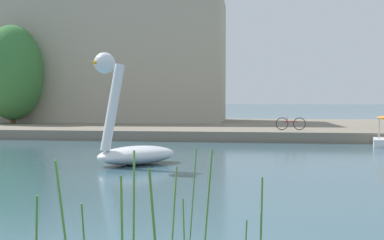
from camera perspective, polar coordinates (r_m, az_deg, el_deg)
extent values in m
cube|color=slate|center=(39.00, 5.44, -0.77)|extent=(121.56, 21.32, 0.55)
ellipsoid|color=white|center=(18.60, -5.77, -3.68)|extent=(3.03, 3.24, 0.63)
cylinder|color=white|center=(17.96, -8.31, 1.30)|extent=(0.82, 0.90, 2.88)
sphere|color=white|center=(17.84, -9.14, 5.91)|extent=(0.96, 0.96, 0.68)
cone|color=yellow|center=(17.70, -9.89, 5.93)|extent=(0.58, 0.59, 0.38)
cylinder|color=#B7B7BF|center=(27.91, 18.94, -0.76)|extent=(0.04, 0.04, 0.99)
cylinder|color=#B7B7BF|center=(27.02, 18.99, -0.85)|extent=(0.04, 0.04, 0.99)
cylinder|color=#4C3823|center=(40.73, -18.21, 1.41)|extent=(0.38, 0.38, 2.52)
ellipsoid|color=#387538|center=(40.78, -18.25, 4.73)|extent=(5.98, 6.03, 6.74)
torus|color=black|center=(30.70, 11.16, -0.39)|extent=(0.69, 0.16, 0.69)
torus|color=black|center=(30.51, 9.39, -0.39)|extent=(0.69, 0.16, 0.69)
cube|color=#A51E1E|center=(30.60, 10.28, -0.18)|extent=(0.86, 0.19, 0.04)
cylinder|color=#A51E1E|center=(30.56, 9.93, 0.01)|extent=(0.03, 0.03, 0.29)
cube|color=#B2A893|center=(45.10, -10.42, 6.15)|extent=(21.71, 10.49, 9.80)
cylinder|color=#4C7F33|center=(6.84, -15.96, -11.89)|extent=(0.07, 0.07, 1.04)
cylinder|color=#4C7F33|center=(7.47, -7.36, -10.20)|extent=(0.08, 0.12, 1.15)
cylinder|color=#4C7F33|center=(7.53, -6.10, -8.82)|extent=(0.04, 0.12, 1.48)
cylinder|color=#4C7F33|center=(6.73, -4.04, -10.73)|extent=(0.17, 0.13, 1.34)
cylinder|color=#4C7F33|center=(7.47, -0.85, -11.43)|extent=(0.06, 0.09, 0.84)
cylinder|color=#4C7F33|center=(7.47, -1.91, -9.75)|extent=(0.08, 0.13, 1.26)
cylinder|color=#4C7F33|center=(7.22, 0.04, -8.92)|extent=(0.16, 0.25, 1.55)
cylinder|color=#4C7F33|center=(6.93, -11.22, -12.22)|extent=(0.05, 0.10, 0.91)
cylinder|color=#4C7F33|center=(6.74, 1.59, -9.75)|extent=(0.13, 0.10, 1.56)
cylinder|color=#4C7F33|center=(6.43, 7.22, -11.65)|extent=(0.04, 0.17, 1.27)
cylinder|color=#4C7F33|center=(7.79, -13.49, -8.97)|extent=(0.13, 0.20, 1.35)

